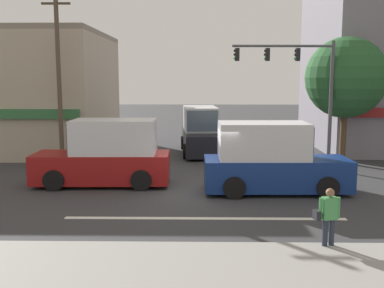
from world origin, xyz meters
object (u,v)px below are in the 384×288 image
street_tree (346,78)px  traffic_light_mast (305,81)px  box_truck_approaching_near (271,161)px  utility_pole_near_left (59,80)px  box_truck_waiting_far (107,155)px  box_truck_crossing_center (201,132)px  pedestrian_foreground_with_bag (328,216)px

street_tree → traffic_light_mast: 3.07m
traffic_light_mast → box_truck_approaching_near: 5.87m
street_tree → traffic_light_mast: street_tree is taller
street_tree → utility_pole_near_left: utility_pole_near_left is taller
utility_pole_near_left → box_truck_waiting_far: bearing=-52.2°
box_truck_waiting_far → traffic_light_mast: bearing=20.9°
box_truck_crossing_center → pedestrian_foreground_with_bag: (3.23, -15.45, -0.30)m
street_tree → box_truck_crossing_center: bearing=157.5°
utility_pole_near_left → street_tree: bearing=4.5°
street_tree → box_truck_approaching_near: street_tree is taller
utility_pole_near_left → box_truck_crossing_center: 8.79m
street_tree → box_truck_waiting_far: (-11.42, -5.14, -3.21)m
box_truck_waiting_far → box_truck_crossing_center: bearing=64.5°
street_tree → box_truck_crossing_center: 8.71m
box_truck_crossing_center → pedestrian_foreground_with_bag: size_ratio=3.43×
street_tree → box_truck_approaching_near: bearing=-127.3°
box_truck_crossing_center → street_tree: bearing=-22.5°
traffic_light_mast → box_truck_crossing_center: (-4.96, 4.85, -3.05)m
box_truck_waiting_far → pedestrian_foreground_with_bag: box_truck_waiting_far is taller
street_tree → box_truck_approaching_near: size_ratio=1.16×
box_truck_waiting_far → box_truck_crossing_center: same height
traffic_light_mast → box_truck_approaching_near: size_ratio=1.10×
utility_pole_near_left → box_truck_approaching_near: utility_pole_near_left is taller
traffic_light_mast → box_truck_crossing_center: bearing=135.6°
street_tree → traffic_light_mast: (-2.52, -1.74, -0.16)m
box_truck_crossing_center → pedestrian_foreground_with_bag: box_truck_crossing_center is taller
box_truck_waiting_far → box_truck_approaching_near: bearing=-9.4°
box_truck_crossing_center → box_truck_approaching_near: bearing=-73.7°
street_tree → box_truck_waiting_far: size_ratio=1.16×
box_truck_approaching_near → box_truck_crossing_center: bearing=106.3°
utility_pole_near_left → traffic_light_mast: utility_pole_near_left is taller
utility_pole_near_left → box_truck_approaching_near: (9.78, -5.10, -3.11)m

